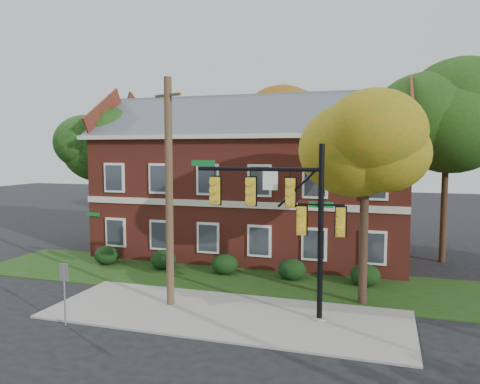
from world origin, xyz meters
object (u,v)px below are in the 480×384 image
(tree_left_rear, at_px, (104,146))
(tree_far_rear, at_px, (298,118))
(sign_post, at_px, (64,284))
(hedge_center, at_px, (225,264))
(hedge_far_left, at_px, (107,255))
(hedge_far_right, at_px, (365,275))
(utility_pole, at_px, (169,192))
(hedge_right, at_px, (292,269))
(tree_right_rear, at_px, (454,119))
(traffic_signal, at_px, (289,211))
(tree_near_right, at_px, (371,143))
(apartment_building, at_px, (253,173))
(hedge_left, at_px, (163,260))

(tree_left_rear, xyz_separation_m, tree_far_rear, (11.07, 8.96, 2.16))
(sign_post, bearing_deg, tree_far_rear, 76.70)
(sign_post, bearing_deg, hedge_center, 67.78)
(tree_far_rear, bearing_deg, tree_left_rear, -141.03)
(hedge_far_left, bearing_deg, hedge_far_right, 0.00)
(utility_pole, bearing_deg, hedge_right, 75.27)
(hedge_far_left, bearing_deg, sign_post, -65.82)
(tree_left_rear, relative_size, utility_pole, 0.96)
(hedge_center, xyz_separation_m, tree_far_rear, (1.34, 13.09, 8.32))
(tree_left_rear, height_order, tree_right_rear, tree_right_rear)
(hedge_far_right, distance_m, sign_post, 13.28)
(tree_left_rear, distance_m, tree_far_rear, 14.40)
(traffic_signal, bearing_deg, hedge_far_left, 152.33)
(utility_pole, bearing_deg, tree_near_right, 40.04)
(hedge_right, bearing_deg, sign_post, -128.54)
(hedge_right, relative_size, tree_right_rear, 0.13)
(tree_left_rear, bearing_deg, tree_right_rear, 5.36)
(hedge_right, distance_m, tree_near_right, 7.72)
(apartment_building, relative_size, tree_right_rear, 1.77)
(tree_near_right, bearing_deg, tree_far_rear, 110.27)
(tree_left_rear, distance_m, tree_right_rear, 21.19)
(hedge_right, distance_m, tree_right_rear, 12.50)
(apartment_building, bearing_deg, tree_left_rear, -173.46)
(hedge_left, bearing_deg, tree_near_right, -14.81)
(hedge_far_left, xyz_separation_m, tree_left_rear, (-2.73, 4.14, 6.16))
(hedge_far_left, height_order, tree_left_rear, tree_left_rear)
(hedge_left, xyz_separation_m, traffic_signal, (7.89, -5.32, 3.58))
(apartment_building, bearing_deg, utility_pole, -92.71)
(tree_right_rear, height_order, traffic_signal, tree_right_rear)
(hedge_center, relative_size, tree_near_right, 0.16)
(hedge_right, height_order, hedge_far_right, same)
(hedge_right, distance_m, utility_pole, 7.85)
(hedge_far_right, distance_m, utility_pole, 10.10)
(hedge_far_right, relative_size, tree_near_right, 0.16)
(apartment_building, bearing_deg, traffic_signal, -67.46)
(tree_left_rear, distance_m, traffic_signal, 17.19)
(hedge_left, height_order, sign_post, sign_post)
(hedge_right, bearing_deg, hedge_center, 180.00)
(tree_right_rear, bearing_deg, apartment_building, -175.67)
(traffic_signal, bearing_deg, tree_left_rear, 143.55)
(hedge_far_left, relative_size, sign_post, 0.61)
(sign_post, bearing_deg, hedge_far_right, 38.19)
(apartment_building, distance_m, tree_near_right, 10.97)
(hedge_center, bearing_deg, traffic_signal, -50.47)
(utility_pole, distance_m, sign_post, 5.19)
(hedge_far_right, xyz_separation_m, traffic_signal, (-2.61, -5.32, 3.58))
(hedge_far_left, height_order, sign_post, sign_post)
(hedge_far_right, bearing_deg, hedge_far_left, 180.00)
(tree_left_rear, distance_m, sign_post, 15.05)
(hedge_center, relative_size, tree_right_rear, 0.13)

